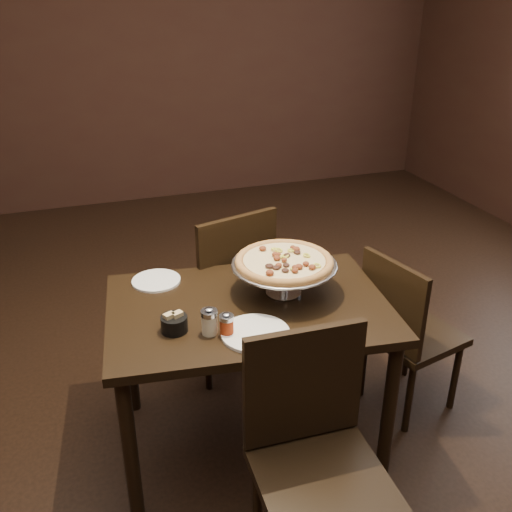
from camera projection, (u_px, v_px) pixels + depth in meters
name	position (u px, v px, depth m)	size (l,w,h in m)	color
room	(267.00, 143.00, 2.05)	(6.04, 7.04, 2.84)	black
dining_table	(249.00, 324.00, 2.40)	(1.24, 0.91, 0.72)	black
pizza_stand	(284.00, 262.00, 2.38)	(0.45, 0.45, 0.18)	#AFAFB6
parmesan_shaker	(209.00, 321.00, 2.14)	(0.06, 0.06, 0.11)	beige
pepper_flake_shaker	(227.00, 325.00, 2.13)	(0.06, 0.06, 0.10)	maroon
packet_caddy	(174.00, 323.00, 2.16)	(0.10, 0.10, 0.08)	black
napkin_stack	(342.00, 335.00, 2.14)	(0.13, 0.13, 0.01)	white
plate_left	(156.00, 281.00, 2.53)	(0.22, 0.22, 0.01)	white
plate_near	(255.00, 333.00, 2.15)	(0.26, 0.26, 0.01)	white
serving_spatula	(278.00, 273.00, 2.29)	(0.14, 0.14, 0.02)	#AFAFB6
chair_far	(226.00, 286.00, 2.94)	(0.54, 0.54, 0.93)	black
chair_near	(315.00, 452.00, 1.92)	(0.44, 0.44, 0.91)	black
chair_side	(405.00, 329.00, 2.68)	(0.46, 0.46, 0.83)	black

